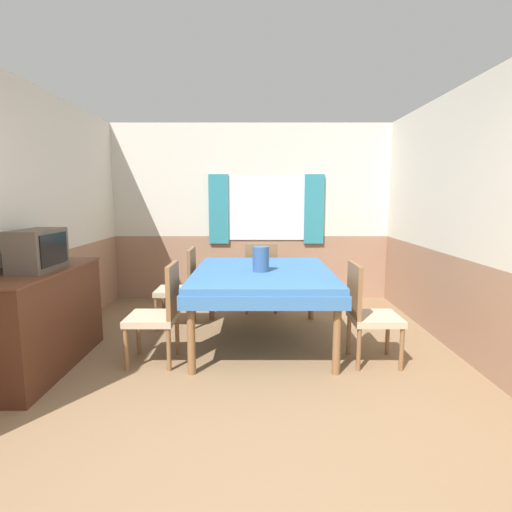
{
  "coord_description": "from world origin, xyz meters",
  "views": [
    {
      "loc": [
        0.07,
        -1.84,
        1.53
      ],
      "look_at": [
        0.07,
        2.26,
        0.93
      ],
      "focal_mm": 28.0,
      "sensor_mm": 36.0,
      "label": 1
    }
  ],
  "objects_px": {
    "chair_left_near": "(160,311)",
    "chair_head_window": "(261,276)",
    "vase": "(261,259)",
    "chair_left_far": "(181,285)",
    "dining_table": "(263,280)",
    "tv": "(38,250)",
    "chair_right_near": "(368,311)",
    "sideboard": "(45,319)"
  },
  "relations": [
    {
      "from": "chair_left_far",
      "to": "tv",
      "type": "height_order",
      "value": "tv"
    },
    {
      "from": "chair_left_far",
      "to": "tv",
      "type": "bearing_deg",
      "value": 141.25
    },
    {
      "from": "chair_left_far",
      "to": "vase",
      "type": "xyz_separation_m",
      "value": [
        0.94,
        -0.6,
        0.41
      ]
    },
    {
      "from": "tv",
      "to": "chair_left_far",
      "type": "bearing_deg",
      "value": 51.25
    },
    {
      "from": "chair_right_near",
      "to": "sideboard",
      "type": "xyz_separation_m",
      "value": [
        -2.91,
        -0.14,
        -0.04
      ]
    },
    {
      "from": "chair_left_far",
      "to": "chair_head_window",
      "type": "xyz_separation_m",
      "value": [
        0.96,
        0.59,
        0.0
      ]
    },
    {
      "from": "dining_table",
      "to": "tv",
      "type": "distance_m",
      "value": 2.11
    },
    {
      "from": "vase",
      "to": "tv",
      "type": "bearing_deg",
      "value": -161.9
    },
    {
      "from": "tv",
      "to": "chair_left_near",
      "type": "bearing_deg",
      "value": 8.92
    },
    {
      "from": "chair_head_window",
      "to": "vase",
      "type": "distance_m",
      "value": 1.26
    },
    {
      "from": "tv",
      "to": "vase",
      "type": "xyz_separation_m",
      "value": [
        1.93,
        0.63,
        -0.18
      ]
    },
    {
      "from": "chair_right_near",
      "to": "tv",
      "type": "bearing_deg",
      "value": -86.94
    },
    {
      "from": "dining_table",
      "to": "vase",
      "type": "height_order",
      "value": "vase"
    },
    {
      "from": "chair_head_window",
      "to": "vase",
      "type": "bearing_deg",
      "value": -90.96
    },
    {
      "from": "chair_left_near",
      "to": "chair_left_far",
      "type": "height_order",
      "value": "same"
    },
    {
      "from": "chair_left_far",
      "to": "chair_left_near",
      "type": "bearing_deg",
      "value": -180.0
    },
    {
      "from": "chair_right_near",
      "to": "chair_left_near",
      "type": "distance_m",
      "value": 1.92
    },
    {
      "from": "chair_left_near",
      "to": "chair_head_window",
      "type": "relative_size",
      "value": 1.0
    },
    {
      "from": "chair_left_far",
      "to": "chair_head_window",
      "type": "distance_m",
      "value": 1.12
    },
    {
      "from": "chair_head_window",
      "to": "chair_left_far",
      "type": "bearing_deg",
      "value": -148.54
    },
    {
      "from": "chair_left_near",
      "to": "sideboard",
      "type": "xyz_separation_m",
      "value": [
        -0.99,
        -0.14,
        -0.04
      ]
    },
    {
      "from": "tv",
      "to": "sideboard",
      "type": "bearing_deg",
      "value": 89.93
    },
    {
      "from": "chair_right_near",
      "to": "vase",
      "type": "bearing_deg",
      "value": -115.89
    },
    {
      "from": "chair_right_near",
      "to": "chair_head_window",
      "type": "bearing_deg",
      "value": -150.07
    },
    {
      "from": "dining_table",
      "to": "chair_right_near",
      "type": "xyz_separation_m",
      "value": [
        0.96,
        -0.54,
        -0.18
      ]
    },
    {
      "from": "vase",
      "to": "chair_left_far",
      "type": "bearing_deg",
      "value": 147.25
    },
    {
      "from": "chair_right_near",
      "to": "chair_left_far",
      "type": "distance_m",
      "value": 2.2
    },
    {
      "from": "tv",
      "to": "vase",
      "type": "distance_m",
      "value": 2.04
    },
    {
      "from": "chair_right_near",
      "to": "tv",
      "type": "distance_m",
      "value": 2.97
    },
    {
      "from": "tv",
      "to": "dining_table",
      "type": "bearing_deg",
      "value": 19.62
    },
    {
      "from": "dining_table",
      "to": "tv",
      "type": "relative_size",
      "value": 3.25
    },
    {
      "from": "dining_table",
      "to": "chair_head_window",
      "type": "bearing_deg",
      "value": 90.0
    },
    {
      "from": "tv",
      "to": "vase",
      "type": "height_order",
      "value": "tv"
    },
    {
      "from": "chair_left_far",
      "to": "tv",
      "type": "distance_m",
      "value": 1.69
    },
    {
      "from": "chair_left_far",
      "to": "sideboard",
      "type": "xyz_separation_m",
      "value": [
        -0.99,
        -1.22,
        -0.04
      ]
    },
    {
      "from": "chair_right_near",
      "to": "sideboard",
      "type": "height_order",
      "value": "chair_right_near"
    },
    {
      "from": "chair_left_near",
      "to": "sideboard",
      "type": "relative_size",
      "value": 0.63
    },
    {
      "from": "chair_right_near",
      "to": "tv",
      "type": "relative_size",
      "value": 1.7
    },
    {
      "from": "chair_head_window",
      "to": "tv",
      "type": "xyz_separation_m",
      "value": [
        -1.95,
        -1.82,
        0.59
      ]
    },
    {
      "from": "dining_table",
      "to": "chair_right_near",
      "type": "bearing_deg",
      "value": -29.37
    },
    {
      "from": "chair_left_near",
      "to": "sideboard",
      "type": "bearing_deg",
      "value": 98.02
    },
    {
      "from": "chair_left_far",
      "to": "chair_head_window",
      "type": "bearing_deg",
      "value": -58.54
    }
  ]
}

